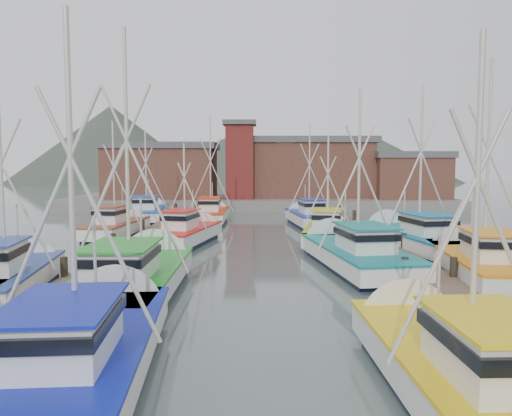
{
  "coord_description": "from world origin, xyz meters",
  "views": [
    {
      "loc": [
        -0.04,
        -22.16,
        4.99
      ],
      "look_at": [
        -0.13,
        5.11,
        2.6
      ],
      "focal_mm": 35.0,
      "sensor_mm": 36.0,
      "label": 1
    }
  ],
  "objects_px": {
    "boat_0": "(86,348)",
    "boat_1": "(455,367)",
    "lookout_tower": "(240,159)",
    "boat_8": "(188,233)",
    "boat_12": "(212,214)",
    "boat_4": "(135,278)"
  },
  "relations": [
    {
      "from": "boat_1",
      "to": "boat_8",
      "type": "xyz_separation_m",
      "value": [
        -8.57,
        20.83,
        -0.0
      ]
    },
    {
      "from": "boat_8",
      "to": "boat_12",
      "type": "bearing_deg",
      "value": 99.64
    },
    {
      "from": "boat_8",
      "to": "boat_12",
      "type": "relative_size",
      "value": 0.89
    },
    {
      "from": "boat_0",
      "to": "boat_4",
      "type": "distance_m",
      "value": 7.33
    },
    {
      "from": "lookout_tower",
      "to": "boat_0",
      "type": "bearing_deg",
      "value": -92.71
    },
    {
      "from": "boat_0",
      "to": "boat_8",
      "type": "xyz_separation_m",
      "value": [
        -0.33,
        19.77,
        -0.01
      ]
    },
    {
      "from": "boat_4",
      "to": "boat_8",
      "type": "xyz_separation_m",
      "value": [
        0.3,
        12.47,
        -0.01
      ]
    },
    {
      "from": "boat_0",
      "to": "boat_1",
      "type": "bearing_deg",
      "value": -11.8
    },
    {
      "from": "lookout_tower",
      "to": "boat_12",
      "type": "distance_m",
      "value": 13.3
    },
    {
      "from": "boat_8",
      "to": "boat_4",
      "type": "bearing_deg",
      "value": -79.95
    },
    {
      "from": "boat_1",
      "to": "boat_8",
      "type": "height_order",
      "value": "boat_1"
    },
    {
      "from": "boat_1",
      "to": "boat_0",
      "type": "bearing_deg",
      "value": 170.83
    },
    {
      "from": "lookout_tower",
      "to": "boat_4",
      "type": "height_order",
      "value": "boat_4"
    },
    {
      "from": "boat_4",
      "to": "boat_8",
      "type": "height_order",
      "value": "boat_4"
    },
    {
      "from": "boat_0",
      "to": "boat_12",
      "type": "height_order",
      "value": "boat_12"
    },
    {
      "from": "boat_4",
      "to": "boat_8",
      "type": "distance_m",
      "value": 12.47
    },
    {
      "from": "boat_0",
      "to": "boat_1",
      "type": "xyz_separation_m",
      "value": [
        8.24,
        -1.05,
        -0.0
      ]
    },
    {
      "from": "boat_4",
      "to": "boat_1",
      "type": "bearing_deg",
      "value": -43.46
    },
    {
      "from": "lookout_tower",
      "to": "boat_8",
      "type": "xyz_separation_m",
      "value": [
        -2.41,
        -24.03,
        -4.88
      ]
    },
    {
      "from": "lookout_tower",
      "to": "boat_1",
      "type": "bearing_deg",
      "value": -82.18
    },
    {
      "from": "lookout_tower",
      "to": "boat_1",
      "type": "relative_size",
      "value": 0.93
    },
    {
      "from": "boat_1",
      "to": "lookout_tower",
      "type": "bearing_deg",
      "value": 95.93
    }
  ]
}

